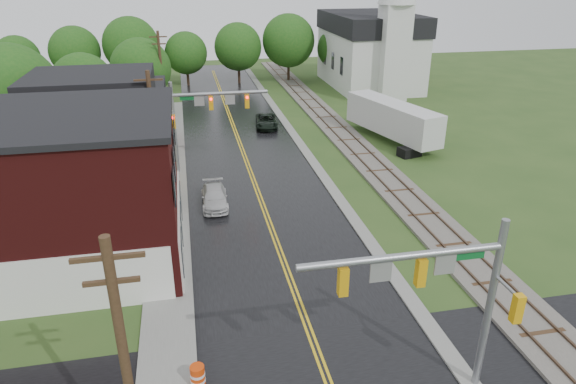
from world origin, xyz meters
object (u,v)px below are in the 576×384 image
object	(u,v)px
traffic_signal_near	(439,283)
utility_pole_c	(162,73)
traffic_signal_far	(201,110)
construction_barrel	(198,377)
church	(373,43)
tree_left_b	(13,95)
tree_left_c	(85,86)
semi_trailer	(393,119)
suv_dark	(266,121)
pickup_white	(214,197)
brick_building	(39,193)
utility_pole_a	(127,373)
utility_pole_b	(154,136)
tree_left_e	(142,70)

from	to	relation	value
traffic_signal_near	utility_pole_c	bearing A→B (deg)	103.74
traffic_signal_far	construction_barrel	xyz separation A→B (m)	(-1.53, -23.00, -4.47)
church	utility_pole_c	xyz separation A→B (m)	(-26.80, -9.74, -1.11)
tree_left_b	tree_left_c	distance (m)	9.03
church	traffic_signal_near	size ratio (longest dim) A/B	2.72
traffic_signal_near	semi_trailer	bearing A→B (deg)	70.43
suv_dark	pickup_white	distance (m)	18.70
brick_building	traffic_signal_near	xyz separation A→B (m)	(15.96, -13.00, 0.82)
traffic_signal_near	suv_dark	world-z (taller)	traffic_signal_near
construction_barrel	tree_left_c	bearing A→B (deg)	103.84
traffic_signal_near	construction_barrel	size ratio (longest dim) A/B	7.32
utility_pole_a	pickup_white	world-z (taller)	utility_pole_a
pickup_white	tree_left_c	bearing A→B (deg)	119.78
traffic_signal_near	tree_left_c	distance (m)	41.67
tree_left_c	pickup_white	size ratio (longest dim) A/B	1.83
brick_building	utility_pole_a	world-z (taller)	utility_pole_a
utility_pole_b	pickup_white	world-z (taller)	utility_pole_b
utility_pole_a	utility_pole_b	bearing A→B (deg)	90.00
tree_left_e	semi_trailer	size ratio (longest dim) A/B	0.71
church	utility_pole_b	bearing A→B (deg)	-130.18
church	traffic_signal_far	bearing A→B (deg)	-131.27
utility_pole_a	semi_trailer	world-z (taller)	utility_pole_a
brick_building	pickup_white	size ratio (longest dim) A/B	3.41
utility_pole_a	tree_left_c	bearing A→B (deg)	100.02
utility_pole_a	utility_pole_c	size ratio (longest dim) A/B	1.00
traffic_signal_near	construction_barrel	bearing A→B (deg)	166.72
traffic_signal_near	utility_pole_c	world-z (taller)	utility_pole_c
suv_dark	pickup_white	world-z (taller)	suv_dark
utility_pole_a	tree_left_b	bearing A→B (deg)	109.10
utility_pole_c	utility_pole_a	bearing A→B (deg)	-90.00
tree_left_c	utility_pole_c	bearing A→B (deg)	30.20
traffic_signal_far	semi_trailer	xyz separation A→B (m)	(17.35, 4.29, -2.80)
brick_building	tree_left_e	bearing A→B (deg)	83.29
tree_left_b	suv_dark	distance (m)	22.55
utility_pole_a	pickup_white	distance (m)	21.20
traffic_signal_near	traffic_signal_far	world-z (taller)	same
traffic_signal_near	utility_pole_a	distance (m)	10.47
church	utility_pole_c	world-z (taller)	church
tree_left_e	construction_barrel	xyz separation A→B (m)	(3.85, -41.90, -4.31)
tree_left_c	tree_left_e	bearing A→B (deg)	50.19
traffic_signal_far	tree_left_b	bearing A→B (deg)	161.19
traffic_signal_near	church	bearing A→B (deg)	72.28
pickup_white	utility_pole_c	bearing A→B (deg)	99.74
traffic_signal_near	semi_trailer	distance (m)	31.21
pickup_white	utility_pole_a	bearing A→B (deg)	-98.93
church	semi_trailer	xyz separation A→B (m)	(-6.12, -22.44, -3.66)
church	semi_trailer	bearing A→B (deg)	-105.24
pickup_white	church	bearing A→B (deg)	56.14
utility_pole_c	semi_trailer	world-z (taller)	utility_pole_c
suv_dark	semi_trailer	world-z (taller)	semi_trailer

